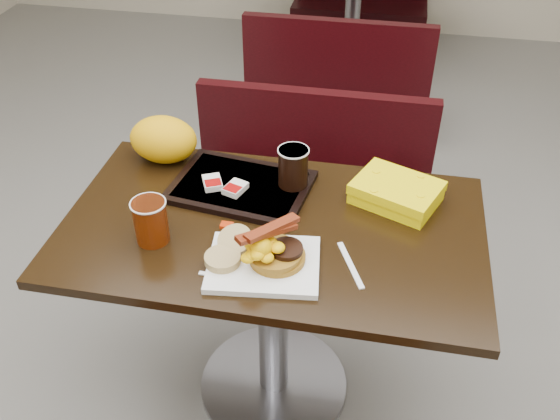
% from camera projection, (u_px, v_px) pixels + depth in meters
% --- Properties ---
extents(floor, '(6.00, 7.00, 0.01)m').
position_uv_depth(floor, '(274.00, 386.00, 2.21)').
color(floor, gray).
rests_on(floor, ground).
extents(table_near, '(1.20, 0.70, 0.75)m').
position_uv_depth(table_near, '(273.00, 315.00, 1.98)').
color(table_near, black).
rests_on(table_near, floor).
extents(bench_near_n, '(1.00, 0.46, 0.72)m').
position_uv_depth(bench_near_n, '(307.00, 193.00, 2.53)').
color(bench_near_n, black).
rests_on(bench_near_n, floor).
extents(table_far, '(1.20, 0.70, 0.75)m').
position_uv_depth(table_far, '(352.00, 23.00, 4.00)').
color(table_far, black).
rests_on(table_far, floor).
extents(bench_far_s, '(1.00, 0.46, 0.72)m').
position_uv_depth(bench_far_s, '(340.00, 70.00, 3.46)').
color(bench_far_s, black).
rests_on(bench_far_s, floor).
extents(platter, '(0.32, 0.26, 0.02)m').
position_uv_depth(platter, '(264.00, 264.00, 1.61)').
color(platter, white).
rests_on(platter, table_near).
extents(pancake_stack, '(0.18, 0.18, 0.03)m').
position_uv_depth(pancake_stack, '(277.00, 255.00, 1.60)').
color(pancake_stack, '#9C6D1A').
rests_on(pancake_stack, platter).
extents(sausage_patty, '(0.11, 0.11, 0.01)m').
position_uv_depth(sausage_patty, '(286.00, 249.00, 1.59)').
color(sausage_patty, black).
rests_on(sausage_patty, pancake_stack).
extents(scrambled_eggs, '(0.12, 0.11, 0.05)m').
position_uv_depth(scrambled_eggs, '(261.00, 249.00, 1.56)').
color(scrambled_eggs, '#F3AE04').
rests_on(scrambled_eggs, pancake_stack).
extents(bacon_strips, '(0.18, 0.18, 0.01)m').
position_uv_depth(bacon_strips, '(267.00, 231.00, 1.56)').
color(bacon_strips, '#3F0E04').
rests_on(bacon_strips, scrambled_eggs).
extents(muffin_bottom, '(0.10, 0.10, 0.02)m').
position_uv_depth(muffin_bottom, '(223.00, 259.00, 1.59)').
color(muffin_bottom, tan).
rests_on(muffin_bottom, platter).
extents(muffin_top, '(0.12, 0.12, 0.05)m').
position_uv_depth(muffin_top, '(235.00, 241.00, 1.63)').
color(muffin_top, tan).
rests_on(muffin_top, platter).
extents(coffee_cup_near, '(0.09, 0.09, 0.13)m').
position_uv_depth(coffee_cup_near, '(151.00, 222.00, 1.66)').
color(coffee_cup_near, maroon).
rests_on(coffee_cup_near, table_near).
extents(fork, '(0.13, 0.03, 0.00)m').
position_uv_depth(fork, '(216.00, 276.00, 1.58)').
color(fork, white).
rests_on(fork, table_near).
extents(knife, '(0.09, 0.17, 0.00)m').
position_uv_depth(knife, '(350.00, 265.00, 1.61)').
color(knife, white).
rests_on(knife, table_near).
extents(condiment_syrup, '(0.04, 0.03, 0.01)m').
position_uv_depth(condiment_syrup, '(227.00, 225.00, 1.74)').
color(condiment_syrup, '#B12707').
rests_on(condiment_syrup, table_near).
extents(condiment_ketchup, '(0.05, 0.04, 0.01)m').
position_uv_depth(condiment_ketchup, '(253.00, 206.00, 1.81)').
color(condiment_ketchup, '#8C0504').
rests_on(condiment_ketchup, table_near).
extents(tray, '(0.45, 0.35, 0.02)m').
position_uv_depth(tray, '(241.00, 187.00, 1.88)').
color(tray, black).
rests_on(tray, table_near).
extents(hashbrown_sleeve_left, '(0.08, 0.09, 0.02)m').
position_uv_depth(hashbrown_sleeve_left, '(212.00, 183.00, 1.87)').
color(hashbrown_sleeve_left, silver).
rests_on(hashbrown_sleeve_left, tray).
extents(hashbrown_sleeve_right, '(0.07, 0.09, 0.02)m').
position_uv_depth(hashbrown_sleeve_right, '(235.00, 188.00, 1.84)').
color(hashbrown_sleeve_right, silver).
rests_on(hashbrown_sleeve_right, tray).
extents(coffee_cup_far, '(0.11, 0.11, 0.12)m').
position_uv_depth(coffee_cup_far, '(293.00, 167.00, 1.84)').
color(coffee_cup_far, black).
rests_on(coffee_cup_far, tray).
extents(clamshell, '(0.29, 0.26, 0.07)m').
position_uv_depth(clamshell, '(396.00, 192.00, 1.82)').
color(clamshell, yellow).
rests_on(clamshell, table_near).
extents(paper_bag, '(0.23, 0.17, 0.15)m').
position_uv_depth(paper_bag, '(164.00, 139.00, 1.97)').
color(paper_bag, orange).
rests_on(paper_bag, table_near).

